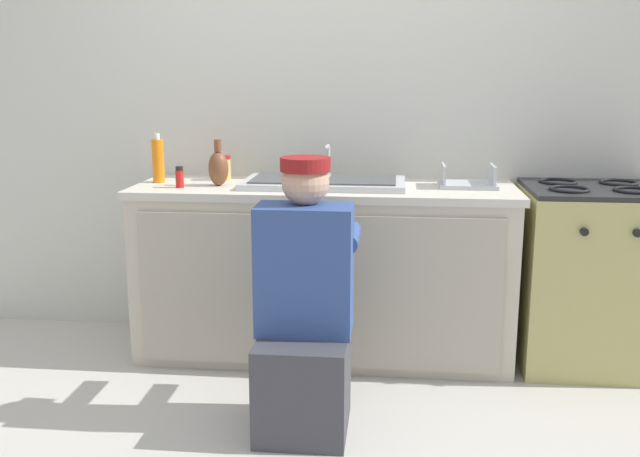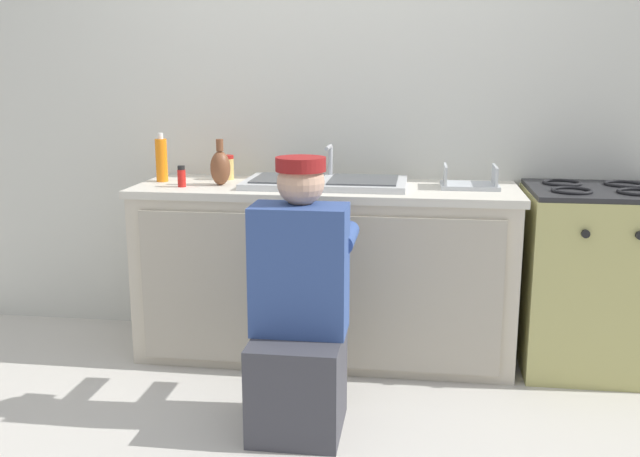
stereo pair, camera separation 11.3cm
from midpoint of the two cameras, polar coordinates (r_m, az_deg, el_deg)
The scene contains 12 objects.
ground_plane at distance 3.52m, azimuth 0.71°, elevation -11.59°, with size 12.00×12.00×0.00m, color beige.
back_wall at distance 3.86m, azimuth 2.00°, elevation 9.72°, with size 6.00×0.10×2.50m, color silver.
counter_cabinet at distance 3.64m, azimuth 1.31°, elevation -3.70°, with size 1.86×0.62×0.84m.
countertop at distance 3.56m, azimuth 1.36°, elevation 3.14°, with size 1.90×0.62×0.04m, color beige.
sink_double_basin at distance 3.55m, azimuth 1.36°, elevation 3.75°, with size 0.80×0.44×0.19m.
stove_range at distance 3.73m, azimuth 21.67°, elevation -3.74°, with size 0.65×0.62×0.91m.
plumber_person at distance 2.88m, azimuth -0.60°, elevation -7.23°, with size 0.42×0.61×1.10m.
vase_decorative at distance 3.59m, azimuth -7.09°, elevation 4.89°, with size 0.10×0.10×0.23m.
soap_bottle_orange at distance 3.76m, azimuth -11.73°, elevation 5.41°, with size 0.06×0.06×0.25m.
spice_bottle_red at distance 3.57m, azimuth -10.13°, elevation 4.10°, with size 0.04×0.04×0.10m.
dish_rack_tray at distance 3.58m, azimuth 12.77°, elevation 3.59°, with size 0.28×0.22×0.11m.
condiment_jar at distance 3.78m, azimuth -6.60°, elevation 4.88°, with size 0.07×0.07×0.13m.
Camera 2 is at (0.46, -3.18, 1.42)m, focal length 40.00 mm.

